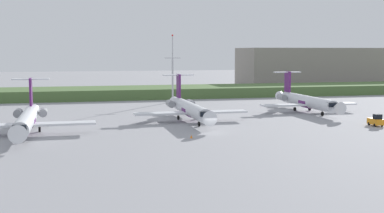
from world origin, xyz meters
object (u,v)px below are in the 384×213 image
regional_jet_nearest (27,119)px  baggage_tug (376,121)px  regional_jet_second (189,108)px  safety_cone_front_marker (191,137)px  antenna_mast (173,74)px  regional_jet_third (306,101)px

regional_jet_nearest → baggage_tug: 63.47m
regional_jet_second → regional_jet_nearest: bearing=-162.5°
safety_cone_front_marker → antenna_mast: bearing=81.6°
regional_jet_third → antenna_mast: 39.55m
regional_jet_nearest → regional_jet_second: 32.12m
regional_jet_nearest → regional_jet_second: same height
regional_jet_second → baggage_tug: bearing=-25.2°
regional_jet_third → baggage_tug: regional_jet_third is taller
baggage_tug → safety_cone_front_marker: baggage_tug is taller
regional_jet_second → antenna_mast: (4.22, 38.21, 5.27)m
antenna_mast → regional_jet_nearest: bearing=-126.0°
antenna_mast → safety_cone_front_marker: bearing=-98.4°
regional_jet_second → safety_cone_front_marker: regional_jet_second is taller
regional_jet_second → regional_jet_third: same height
regional_jet_nearest → safety_cone_front_marker: size_ratio=56.36×
regional_jet_nearest → antenna_mast: antenna_mast is taller
regional_jet_second → regional_jet_third: size_ratio=1.00×
regional_jet_third → safety_cone_front_marker: bearing=-139.9°
baggage_tug → antenna_mast: bearing=117.9°
regional_jet_second → regional_jet_third: bearing=16.1°
baggage_tug → regional_jet_third: bearing=96.2°
regional_jet_second → regional_jet_third: (29.98, 8.67, 0.00)m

